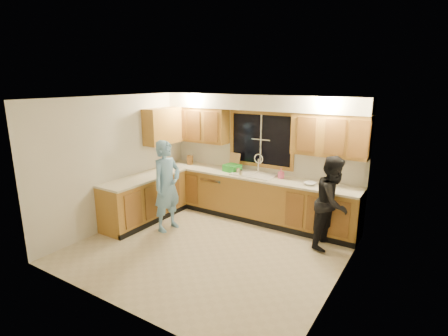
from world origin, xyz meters
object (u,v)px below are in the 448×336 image
object	(u,v)px
sink	(254,178)
stove	(123,207)
knife_block	(190,160)
bowl	(310,184)
man	(167,186)
dish_crate	(232,168)
soap_bottle	(281,173)
dishwasher	(218,192)
woman	(333,202)

from	to	relation	value
sink	stove	distance (m)	2.60
knife_block	bowl	bearing A→B (deg)	-22.54
man	dish_crate	distance (m)	1.49
sink	soap_bottle	bearing A→B (deg)	6.31
dishwasher	knife_block	world-z (taller)	knife_block
dishwasher	soap_bottle	world-z (taller)	soap_bottle
soap_bottle	bowl	distance (m)	0.64
sink	woman	xyz separation A→B (m)	(1.70, -0.41, -0.08)
knife_block	dish_crate	bearing A→B (deg)	-21.08
sink	woman	bearing A→B (deg)	-13.60
woman	dish_crate	size ratio (longest dim) A/B	5.18
knife_block	sink	bearing A→B (deg)	-21.64
man	woman	bearing A→B (deg)	-66.78
dish_crate	dishwasher	bearing A→B (deg)	-173.14
sink	bowl	distance (m)	1.19
dishwasher	dish_crate	size ratio (longest dim) A/B	2.69
dishwasher	dish_crate	xyz separation A→B (m)	(0.33, 0.04, 0.58)
sink	dish_crate	xyz separation A→B (m)	(-0.52, 0.02, 0.13)
woman	sink	bearing A→B (deg)	84.55
woman	dish_crate	world-z (taller)	woman
dishwasher	knife_block	bearing A→B (deg)	175.81
soap_bottle	stove	bearing A→B (deg)	-141.33
stove	bowl	size ratio (longest dim) A/B	4.23
sink	man	distance (m)	1.75
man	dish_crate	size ratio (longest dim) A/B	5.62
woman	bowl	size ratio (longest dim) A/B	7.43
man	bowl	xyz separation A→B (m)	(2.30, 1.26, 0.09)
dish_crate	bowl	size ratio (longest dim) A/B	1.43
soap_bottle	dish_crate	bearing A→B (deg)	-178.04
dish_crate	man	bearing A→B (deg)	-113.68
sink	man	xyz separation A→B (m)	(-1.12, -1.34, -0.01)
stove	dish_crate	world-z (taller)	dish_crate
stove	man	xyz separation A→B (m)	(0.68, 0.49, 0.41)
sink	dish_crate	size ratio (longest dim) A/B	2.82
sink	soap_bottle	distance (m)	0.58
man	knife_block	world-z (taller)	man
man	sink	bearing A→B (deg)	-34.94
dish_crate	bowl	distance (m)	1.71
sink	dish_crate	world-z (taller)	sink
sink	stove	world-z (taller)	sink
knife_block	soap_bottle	bearing A→B (deg)	-19.65
sink	bowl	size ratio (longest dim) A/B	4.05
sink	stove	xyz separation A→B (m)	(-1.80, -1.82, -0.41)
knife_block	dishwasher	bearing A→B (deg)	-24.32
dishwasher	knife_block	distance (m)	1.00
knife_block	soap_bottle	size ratio (longest dim) A/B	1.07
dish_crate	sink	bearing A→B (deg)	-2.71
sink	knife_block	distance (m)	1.65
stove	soap_bottle	world-z (taller)	soap_bottle
knife_block	stove	bearing A→B (deg)	-115.04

